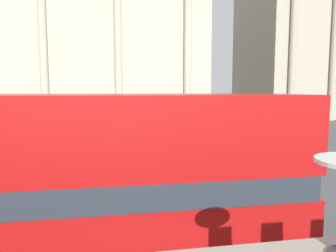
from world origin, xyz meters
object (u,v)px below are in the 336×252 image
Objects in this scene: pedestrian_blue at (195,157)px; pedestrian_black at (196,130)px; traffic_light_far at (76,116)px; traffic_light_mid at (32,121)px; car_black at (119,139)px; plaza_building_left at (85,38)px; double_decker_bus at (19,197)px; pedestrian_olive at (204,139)px; plaza_building_right at (319,43)px; traffic_light_near at (200,142)px; car_silver at (207,127)px.

pedestrian_blue is 10.90m from pedestrian_black.
pedestrian_blue is (6.58, -10.00, -1.35)m from traffic_light_far.
car_black is (4.75, 5.43, -1.96)m from traffic_light_mid.
car_black is (3.64, -21.99, -10.55)m from plaza_building_left.
plaza_building_left is (-1.36, 39.75, 8.89)m from double_decker_bus.
plaza_building_right is at bearing 140.73° from pedestrian_olive.
traffic_light_far is at bearing 89.97° from double_decker_bus.
traffic_light_near is 1.81× the size of pedestrian_black.
plaza_building_right reaches higher than traffic_light_far.
traffic_light_far is 9.78m from pedestrian_olive.
plaza_building_left is 28.28m from pedestrian_olive.
plaza_building_left is 22.46m from traffic_light_far.
plaza_building_right is at bearing 124.00° from car_black.
car_silver is 16.23m from pedestrian_blue.
pedestrian_black is (-27.26, -24.09, -10.88)m from plaza_building_right.
traffic_light_near reaches higher than pedestrian_olive.
pedestrian_blue is (-5.27, -15.35, 0.34)m from car_silver.
plaza_building_left is at bearing 101.38° from traffic_light_near.
pedestrian_black is at bearing -31.24° from pedestrian_blue.
plaza_building_right is 14.53× the size of pedestrian_olive.
traffic_light_mid is 1.12× the size of traffic_light_far.
pedestrian_olive is at bearing -134.36° from plaza_building_right.
double_decker_bus is 26.88m from car_silver.
traffic_light_far is at bearing 17.71° from pedestrian_blue.
pedestrian_blue reaches higher than car_black.
car_silver is at bearing -34.59° from pedestrian_blue.
car_black is at bearing 6.16° from pedestrian_blue.
car_silver is at bearing 41.99° from traffic_light_mid.
traffic_light_far is 9.62m from pedestrian_black.
traffic_light_near is 9.64m from traffic_light_mid.
car_black is at bearing -69.95° from car_silver.
pedestrian_olive is at bearing -36.04° from pedestrian_blue.
car_black is (2.29, 17.76, -1.67)m from double_decker_bus.
traffic_light_mid reaches higher than pedestrian_black.
traffic_light_mid is 8.96m from pedestrian_blue.
plaza_building_right is 6.65× the size of traffic_light_far.
double_decker_bus is 17.14m from pedestrian_olive.
car_black is at bearing 105.19° from traffic_light_near.
car_silver is at bearing 63.23° from double_decker_bus.
traffic_light_far reaches higher than traffic_light_near.
double_decker_bus is 19.14m from traffic_light_far.
pedestrian_black is (3.37, 12.96, -1.12)m from traffic_light_near.
car_silver is (11.85, 5.35, -1.69)m from traffic_light_far.
pedestrian_olive is at bearing 72.49° from traffic_light_near.
pedestrian_olive is at bearing -24.48° from traffic_light_far.
traffic_light_near reaches higher than car_black.
traffic_light_mid reaches higher than traffic_light_far.
double_decker_bus is 2.53× the size of car_black.
double_decker_bus reaches higher than pedestrian_black.
traffic_light_near is at bearing 2.58° from pedestrian_black.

